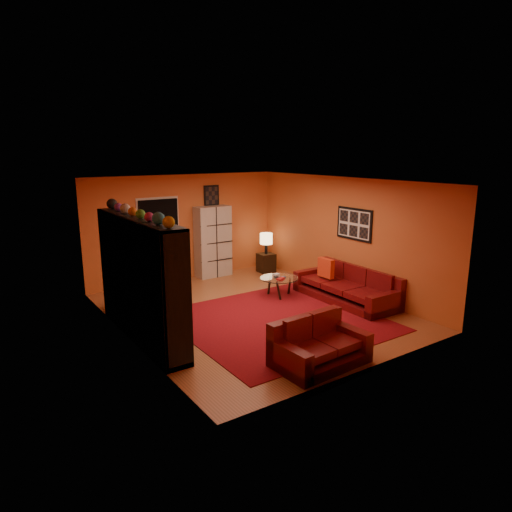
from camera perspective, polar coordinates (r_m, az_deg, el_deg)
floor at (r=9.25m, az=-0.47°, el=-6.96°), size 6.00×6.00×0.00m
ceiling at (r=8.70m, az=-0.50°, el=9.33°), size 6.00×6.00×0.00m
wall_back at (r=11.46m, az=-8.85°, el=3.54°), size 6.00×0.00×6.00m
wall_front at (r=6.68m, az=13.98°, el=-3.59°), size 6.00×0.00×6.00m
wall_left at (r=7.82m, az=-15.92°, el=-1.28°), size 0.00×6.00×6.00m
wall_right at (r=10.45m, az=11.00°, el=2.54°), size 0.00×6.00×6.00m
rug at (r=8.76m, az=2.65°, el=-8.09°), size 3.60×3.60×0.01m
doorway at (r=11.20m, az=-11.95°, el=1.74°), size 0.95×0.10×2.04m
wall_art_right at (r=10.18m, az=12.19°, el=3.93°), size 0.03×1.00×0.70m
wall_art_back at (r=11.68m, az=-5.59°, el=7.53°), size 0.42×0.03×0.52m
entertainment_unit at (r=7.95m, az=-14.27°, el=-2.80°), size 0.45×3.00×2.10m
tv at (r=8.06m, az=-14.11°, el=-3.15°), size 0.87×0.11×0.50m
sofa at (r=10.07m, az=11.52°, el=-3.85°), size 1.02×2.42×0.85m
loveseat at (r=7.12m, az=7.60°, el=-10.96°), size 1.46×0.91×0.85m
throw_pillow at (r=10.21m, az=8.73°, el=-1.47°), size 0.12×0.42×0.42m
coffee_table at (r=10.08m, az=2.92°, el=-2.99°), size 0.84×0.84×0.42m
storage_cabinet at (r=11.65m, az=-5.40°, el=1.81°), size 0.92×0.43×1.80m
bowl_chair at (r=9.66m, az=-15.67°, el=-4.79°), size 0.65×0.65×0.53m
side_table at (r=12.12m, az=1.27°, el=-0.85°), size 0.42×0.42×0.50m
table_lamp at (r=11.98m, az=1.29°, el=2.12°), size 0.33×0.33×0.55m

